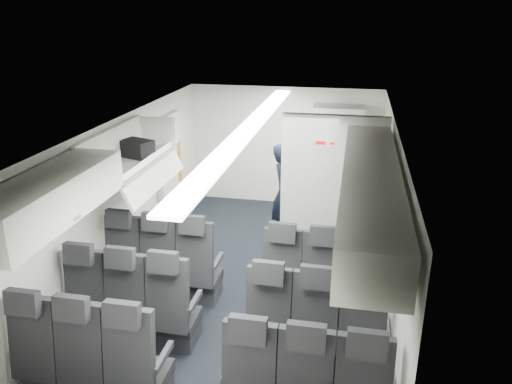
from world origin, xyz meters
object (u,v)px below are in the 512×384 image
at_px(seat_row_rear, 195,379).
at_px(flight_attendant, 285,194).
at_px(seat_row_front, 241,277).
at_px(seat_row_mid, 221,320).
at_px(galley_unit, 336,161).
at_px(boarding_door, 170,172).
at_px(carry_on_bag, 137,149).

bearing_deg(seat_row_rear, flight_attendant, 85.98).
relative_size(seat_row_front, seat_row_mid, 1.00).
height_order(galley_unit, flight_attendant, galley_unit).
xyz_separation_m(seat_row_front, seat_row_mid, (0.00, -0.90, 0.00)).
bearing_deg(galley_unit, seat_row_rear, -100.65).
bearing_deg(boarding_door, seat_row_rear, -67.13).
distance_m(galley_unit, boarding_door, 2.84).
bearing_deg(seat_row_mid, flight_attendant, 84.67).
distance_m(seat_row_mid, boarding_door, 3.45).
relative_size(boarding_door, carry_on_bag, 4.91).
height_order(seat_row_mid, galley_unit, galley_unit).
bearing_deg(flight_attendant, boarding_door, 74.03).
bearing_deg(seat_row_rear, seat_row_front, 90.00).
distance_m(seat_row_mid, galley_unit, 4.30).
relative_size(seat_row_mid, flight_attendant, 2.10).
height_order(seat_row_rear, carry_on_bag, carry_on_bag).
distance_m(galley_unit, flight_attendant, 1.57).
bearing_deg(boarding_door, flight_attendant, -7.06).
relative_size(seat_row_front, boarding_door, 1.79).
bearing_deg(flight_attendant, seat_row_rear, 167.07).
relative_size(seat_row_rear, flight_attendant, 2.10).
relative_size(seat_row_front, carry_on_bag, 8.79).
distance_m(seat_row_front, galley_unit, 3.43).
relative_size(seat_row_rear, galley_unit, 1.75).
height_order(seat_row_rear, flight_attendant, flight_attendant).
distance_m(boarding_door, flight_attendant, 1.92).
bearing_deg(galley_unit, boarding_door, -155.72).
relative_size(seat_row_mid, boarding_door, 1.79).
distance_m(seat_row_front, carry_on_bag, 2.05).
height_order(seat_row_front, galley_unit, galley_unit).
bearing_deg(carry_on_bag, seat_row_mid, -25.18).
xyz_separation_m(galley_unit, flight_attendant, (-0.69, -1.40, -0.16)).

